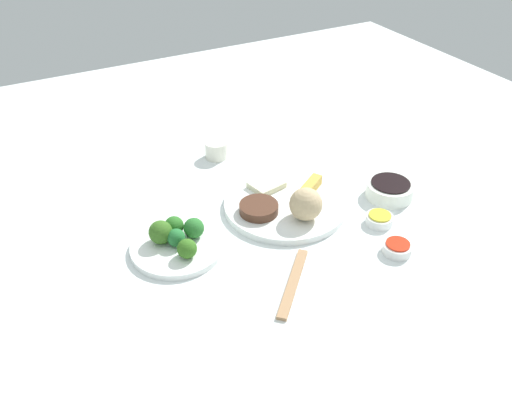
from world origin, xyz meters
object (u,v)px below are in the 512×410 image
(broccoli_plate, at_px, (177,247))
(soy_sauce_bowl, at_px, (390,190))
(sauce_ramekin_hot_mustard, at_px, (379,220))
(teacup, at_px, (216,150))
(main_plate, at_px, (285,204))
(sauce_ramekin_sweet_and_sour, at_px, (397,248))
(chopsticks_pair, at_px, (293,283))

(broccoli_plate, distance_m, soy_sauce_bowl, 0.54)
(sauce_ramekin_hot_mustard, xyz_separation_m, teacup, (-0.45, -0.20, 0.01))
(main_plate, height_order, sauce_ramekin_sweet_and_sour, sauce_ramekin_sweet_and_sour)
(main_plate, relative_size, sauce_ramekin_sweet_and_sour, 4.70)
(sauce_ramekin_sweet_and_sour, distance_m, teacup, 0.58)
(sauce_ramekin_hot_mustard, distance_m, chopsticks_pair, 0.29)
(broccoli_plate, bearing_deg, sauce_ramekin_hot_mustard, 73.39)
(sauce_ramekin_sweet_and_sour, bearing_deg, soy_sauce_bowl, 144.99)
(broccoli_plate, bearing_deg, chopsticks_pair, 37.80)
(broccoli_plate, xyz_separation_m, sauce_ramekin_hot_mustard, (0.13, 0.44, 0.00))
(broccoli_plate, xyz_separation_m, sauce_ramekin_sweet_and_sour, (0.23, 0.41, 0.00))
(sauce_ramekin_hot_mustard, height_order, teacup, teacup)
(chopsticks_pair, bearing_deg, main_plate, 152.78)
(sauce_ramekin_hot_mustard, bearing_deg, main_plate, -134.73)
(teacup, bearing_deg, soy_sauce_bowl, 38.15)
(broccoli_plate, xyz_separation_m, teacup, (-0.32, 0.24, 0.02))
(main_plate, height_order, teacup, teacup)
(main_plate, bearing_deg, soy_sauce_bowl, 72.12)
(chopsticks_pair, bearing_deg, sauce_ramekin_hot_mustard, 105.78)
(soy_sauce_bowl, distance_m, teacup, 0.48)
(broccoli_plate, bearing_deg, soy_sauce_bowl, 84.02)
(soy_sauce_bowl, height_order, sauce_ramekin_sweet_and_sour, soy_sauce_bowl)
(main_plate, bearing_deg, sauce_ramekin_hot_mustard, 45.27)
(soy_sauce_bowl, xyz_separation_m, sauce_ramekin_sweet_and_sour, (0.18, -0.12, -0.01))
(main_plate, xyz_separation_m, teacup, (-0.29, -0.05, 0.02))
(soy_sauce_bowl, bearing_deg, main_plate, -107.88)
(main_plate, relative_size, teacup, 4.76)
(broccoli_plate, bearing_deg, sauce_ramekin_sweet_and_sour, 60.65)
(soy_sauce_bowl, bearing_deg, teacup, -141.85)
(sauce_ramekin_hot_mustard, height_order, chopsticks_pair, sauce_ramekin_hot_mustard)
(teacup, bearing_deg, chopsticks_pair, -8.16)
(teacup, xyz_separation_m, chopsticks_pair, (0.53, -0.08, -0.02))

